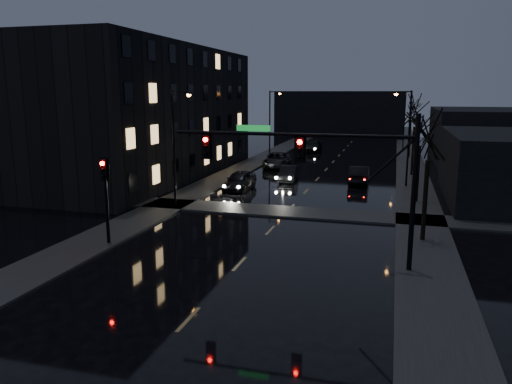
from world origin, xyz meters
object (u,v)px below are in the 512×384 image
Objects in this scene: oncoming_car_b at (288,174)px; lead_car at (359,175)px; oncoming_car_c at (277,160)px; oncoming_car_d at (313,146)px; oncoming_car_a at (240,180)px.

lead_car reaches higher than oncoming_car_b.
oncoming_car_b is at bearing -77.36° from oncoming_car_c.
oncoming_car_d is at bearing -71.92° from lead_car.
oncoming_car_a is at bearing -93.87° from oncoming_car_d.
oncoming_car_a is 10.73m from lead_car.
oncoming_car_c is (0.18, 12.58, 0.02)m from oncoming_car_a.
lead_car is at bearing -46.08° from oncoming_car_c.
oncoming_car_a reaches higher than oncoming_car_b.
oncoming_car_b is 0.89× the size of lead_car.
oncoming_car_c is 15.14m from oncoming_car_d.
lead_car is (9.25, 5.44, -0.00)m from oncoming_car_a.
oncoming_car_c is at bearing -39.18° from lead_car.
oncoming_car_b is at bearing 60.02° from oncoming_car_a.
oncoming_car_a is at bearing 29.50° from lead_car.
oncoming_car_b is (3.05, 4.90, -0.09)m from oncoming_car_a.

